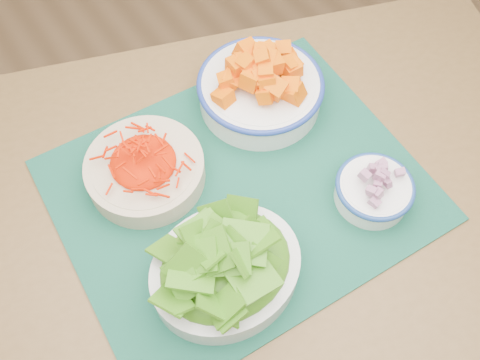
{
  "coord_description": "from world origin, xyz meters",
  "views": [
    {
      "loc": [
        -0.16,
        -0.14,
        1.54
      ],
      "look_at": [
        0.09,
        0.24,
        0.78
      ],
      "focal_mm": 40.0,
      "sensor_mm": 36.0,
      "label": 1
    }
  ],
  "objects_px": {
    "table": "(255,221)",
    "placemat": "(240,190)",
    "squash_bowl": "(261,84)",
    "onion_bowl": "(374,188)",
    "lettuce_bowl": "(225,265)",
    "carrot_bowl": "(144,167)"
  },
  "relations": [
    {
      "from": "table",
      "to": "placemat",
      "type": "distance_m",
      "value": 0.11
    },
    {
      "from": "squash_bowl",
      "to": "onion_bowl",
      "type": "height_order",
      "value": "squash_bowl"
    },
    {
      "from": "squash_bowl",
      "to": "lettuce_bowl",
      "type": "xyz_separation_m",
      "value": [
        -0.24,
        -0.25,
        -0.0
      ]
    },
    {
      "from": "lettuce_bowl",
      "to": "onion_bowl",
      "type": "xyz_separation_m",
      "value": [
        0.28,
        -0.02,
        -0.02
      ]
    },
    {
      "from": "carrot_bowl",
      "to": "squash_bowl",
      "type": "xyz_separation_m",
      "value": [
        0.25,
        0.03,
        0.02
      ]
    },
    {
      "from": "table",
      "to": "onion_bowl",
      "type": "relative_size",
      "value": 9.38
    },
    {
      "from": "onion_bowl",
      "to": "squash_bowl",
      "type": "bearing_deg",
      "value": 97.4
    },
    {
      "from": "carrot_bowl",
      "to": "lettuce_bowl",
      "type": "relative_size",
      "value": 1.08
    },
    {
      "from": "lettuce_bowl",
      "to": "onion_bowl",
      "type": "height_order",
      "value": "lettuce_bowl"
    },
    {
      "from": "placemat",
      "to": "table",
      "type": "bearing_deg",
      "value": -43.37
    },
    {
      "from": "table",
      "to": "onion_bowl",
      "type": "distance_m",
      "value": 0.24
    },
    {
      "from": "table",
      "to": "onion_bowl",
      "type": "height_order",
      "value": "onion_bowl"
    },
    {
      "from": "table",
      "to": "lettuce_bowl",
      "type": "height_order",
      "value": "lettuce_bowl"
    },
    {
      "from": "placemat",
      "to": "lettuce_bowl",
      "type": "distance_m",
      "value": 0.17
    },
    {
      "from": "lettuce_bowl",
      "to": "squash_bowl",
      "type": "bearing_deg",
      "value": 48.21
    },
    {
      "from": "table",
      "to": "squash_bowl",
      "type": "height_order",
      "value": "squash_bowl"
    },
    {
      "from": "carrot_bowl",
      "to": "table",
      "type": "bearing_deg",
      "value": -43.12
    },
    {
      "from": "carrot_bowl",
      "to": "squash_bowl",
      "type": "relative_size",
      "value": 0.94
    },
    {
      "from": "squash_bowl",
      "to": "lettuce_bowl",
      "type": "relative_size",
      "value": 1.15
    },
    {
      "from": "table",
      "to": "carrot_bowl",
      "type": "bearing_deg",
      "value": 156.35
    },
    {
      "from": "placemat",
      "to": "onion_bowl",
      "type": "height_order",
      "value": "onion_bowl"
    },
    {
      "from": "lettuce_bowl",
      "to": "onion_bowl",
      "type": "bearing_deg",
      "value": -1.89
    }
  ]
}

